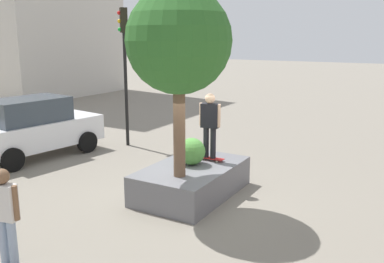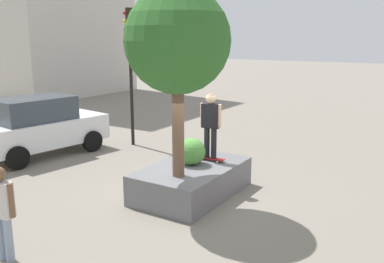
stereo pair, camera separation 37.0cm
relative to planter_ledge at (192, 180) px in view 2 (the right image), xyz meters
name	(u,v)px [view 2 (the right image)]	position (x,y,z in m)	size (l,w,h in m)	color
ground_plane	(188,198)	(-0.27, -0.04, -0.38)	(120.00, 120.00, 0.00)	gray
planter_ledge	(192,180)	(0.00, 0.00, 0.00)	(3.09, 1.90, 0.76)	slate
plaza_tree	(177,42)	(-0.81, -0.13, 3.47)	(2.37, 2.37, 4.30)	brown
boxwood_shrub	(192,151)	(0.12, 0.08, 0.73)	(0.69, 0.69, 0.69)	#4C8C3D
skateboard	(210,158)	(0.68, -0.14, 0.44)	(0.23, 0.80, 0.07)	#A51E1E
skateboarder	(211,121)	(0.68, -0.14, 1.44)	(0.27, 0.58, 1.71)	black
police_car	(40,126)	(0.37, 6.30, 0.64)	(4.53, 2.52, 2.01)	white
traffic_light_corner	(130,54)	(3.13, 4.59, 2.97)	(0.37, 0.37, 4.95)	black
bystander_watching	(1,207)	(-4.54, 1.14, 0.64)	(0.28, 0.59, 1.77)	#8C9EB7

